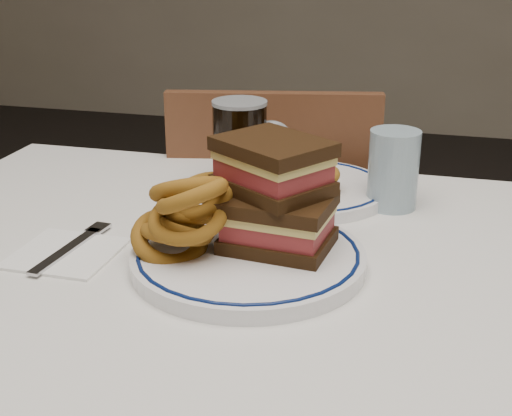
% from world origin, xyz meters
% --- Properties ---
extents(dining_table, '(1.27, 0.87, 0.75)m').
position_xyz_m(dining_table, '(0.00, 0.00, 0.64)').
color(dining_table, silver).
rests_on(dining_table, floor).
extents(chair_far, '(0.48, 0.48, 0.87)m').
position_xyz_m(chair_far, '(-0.16, 0.57, 0.48)').
color(chair_far, '#4E2B19').
rests_on(chair_far, floor).
extents(main_plate, '(0.30, 0.30, 0.02)m').
position_xyz_m(main_plate, '(-0.06, 0.00, 0.76)').
color(main_plate, white).
rests_on(main_plate, dining_table).
extents(reuben_sandwich, '(0.17, 0.16, 0.14)m').
position_xyz_m(reuben_sandwich, '(-0.03, 0.03, 0.84)').
color(reuben_sandwich, black).
rests_on(reuben_sandwich, main_plate).
extents(onion_rings_main, '(0.14, 0.14, 0.14)m').
position_xyz_m(onion_rings_main, '(-0.14, -0.01, 0.82)').
color(onion_rings_main, '#6A350E').
rests_on(onion_rings_main, main_plate).
extents(ketchup_ramekin, '(0.05, 0.05, 0.03)m').
position_xyz_m(ketchup_ramekin, '(-0.11, 0.10, 0.79)').
color(ketchup_ramekin, silver).
rests_on(ketchup_ramekin, main_plate).
extents(beer_mug, '(0.13, 0.09, 0.15)m').
position_xyz_m(beer_mug, '(-0.15, 0.28, 0.83)').
color(beer_mug, black).
rests_on(beer_mug, dining_table).
extents(water_glass, '(0.08, 0.08, 0.12)m').
position_xyz_m(water_glass, '(0.10, 0.26, 0.81)').
color(water_glass, '#8FA9B8').
rests_on(water_glass, dining_table).
extents(far_plate, '(0.27, 0.27, 0.02)m').
position_xyz_m(far_plate, '(-0.04, 0.28, 0.76)').
color(far_plate, white).
rests_on(far_plate, dining_table).
extents(onion_rings_far, '(0.12, 0.13, 0.06)m').
position_xyz_m(onion_rings_far, '(-0.05, 0.27, 0.79)').
color(onion_rings_far, '#6A350E').
rests_on(onion_rings_far, far_plate).
extents(napkin_fork, '(0.13, 0.17, 0.01)m').
position_xyz_m(napkin_fork, '(-0.30, -0.02, 0.75)').
color(napkin_fork, white).
rests_on(napkin_fork, dining_table).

